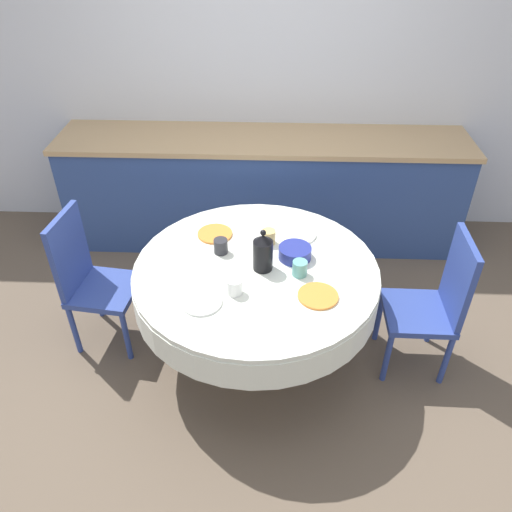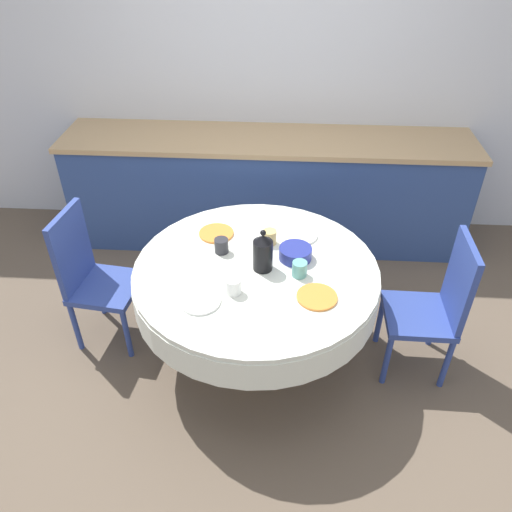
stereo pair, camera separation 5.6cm
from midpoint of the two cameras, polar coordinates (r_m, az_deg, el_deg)
ground_plane at (r=3.38m, az=0.49°, el=-10.98°), size 12.00×12.00×0.00m
wall_back at (r=4.17m, az=2.05°, el=19.96°), size 7.00×0.05×2.60m
kitchen_counter at (r=4.19m, az=1.64°, el=7.58°), size 3.24×0.64×0.92m
dining_table at (r=2.96m, az=0.55°, el=-3.11°), size 1.43×1.43×0.72m
chair_left at (r=3.15m, az=20.33°, el=-5.17°), size 0.41×0.41×0.95m
chair_right at (r=3.33m, az=-17.79°, el=-1.96°), size 0.45×0.45×0.95m
plate_near_left at (r=2.66m, az=-5.79°, el=-5.15°), size 0.22×0.22×0.01m
cup_near_left at (r=2.68m, az=-1.99°, el=-3.47°), size 0.08×0.08×0.09m
plate_near_right at (r=2.70m, az=7.57°, el=-4.66°), size 0.22×0.22×0.01m
cup_near_right at (r=2.81m, az=5.57°, el=-1.48°), size 0.08×0.08×0.09m
plate_far_left at (r=3.17m, az=-4.05°, el=2.61°), size 0.22×0.22×0.01m
cup_far_left at (r=2.99m, az=-3.43°, el=1.19°), size 0.08×0.08×0.09m
plate_far_right at (r=3.16m, az=5.57°, el=2.39°), size 0.22×0.22×0.01m
cup_far_right at (r=3.06m, az=2.10°, el=2.18°), size 0.08×0.08×0.09m
coffee_carafe at (r=2.81m, az=1.37°, el=0.41°), size 0.11×0.11×0.26m
fruit_bowl at (r=2.95m, az=5.07°, el=0.33°), size 0.19×0.19×0.07m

